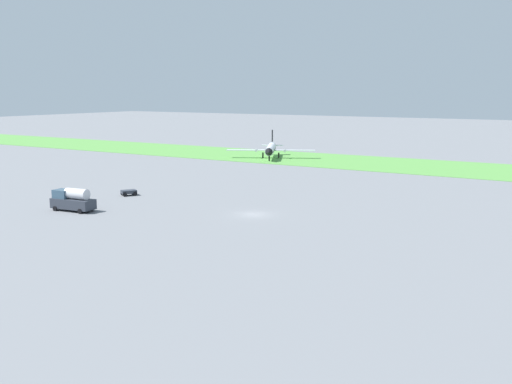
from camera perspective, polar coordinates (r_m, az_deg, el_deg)
The scene contains 5 objects.
ground_plane at distance 83.23m, azimuth -0.29°, elevation -2.14°, with size 600.00×600.00×0.00m, color slate.
grass_taxiway_strip at distance 141.78m, azimuth 13.58°, elevation 2.50°, with size 360.00×28.00×0.08m, color #549342.
airplane_taxiing_turboprop at distance 151.32m, azimuth 1.40°, elevation 4.11°, with size 20.44×17.78×6.66m.
baggage_cart_near_gate at distance 100.20m, azimuth -11.94°, elevation -0.01°, with size 2.75×2.95×0.90m.
fuel_truck_midfield at distance 89.36m, azimuth -16.97°, elevation -0.72°, with size 6.70×3.14×3.29m.
Camera 1 is at (42.74, -69.37, 16.98)m, focal length 42.31 mm.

